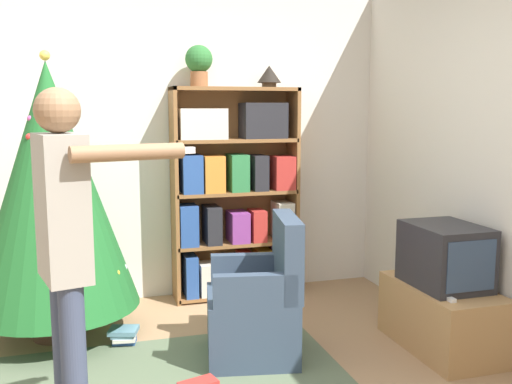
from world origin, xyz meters
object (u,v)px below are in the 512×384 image
Objects in this scene: christmas_tree at (52,188)px; standing_person at (66,245)px; television at (445,256)px; potted_plant at (199,63)px; table_lamp at (269,75)px; bookshelf at (235,197)px; armchair at (258,308)px.

christmas_tree is 1.53m from standing_person.
potted_plant is at bearing 132.55° from television.
christmas_tree reaches higher than standing_person.
television is 2.71× the size of table_lamp.
bookshelf is 1.92× the size of armchair.
bookshelf is 0.89× the size of christmas_tree.
television is 0.27× the size of christmas_tree.
christmas_tree is 6.01× the size of potted_plant.
table_lamp is (0.46, 1.23, 1.54)m from armchair.
table_lamp is (1.58, 2.02, 0.87)m from standing_person.
bookshelf reaches higher than armchair.
standing_person is at bearing -43.74° from armchair.
bookshelf is 1.80m from television.
christmas_tree is 1.63m from armchair.
television is 1.27m from armchair.
potted_plant is (-0.29, 0.01, 1.10)m from bookshelf.
bookshelf is at bearing -178.45° from table_lamp.
potted_plant is 0.60m from table_lamp.
christmas_tree is at bearing -109.23° from armchair.
armchair is (1.25, -0.72, -0.74)m from christmas_tree.
potted_plant is (-1.34, 1.46, 1.32)m from television.
armchair is 2.80× the size of potted_plant.
standing_person is at bearing -128.01° from table_lamp.
armchair is (-0.17, -1.22, -0.53)m from bookshelf.
bookshelf is 1.52m from christmas_tree.
television is 1.65× the size of potted_plant.
potted_plant is (1.13, 0.50, 0.90)m from christmas_tree.
standing_person is (-1.12, -0.80, 0.68)m from armchair.
bookshelf is at bearing -1.57° from potted_plant.
christmas_tree is (-1.42, -0.49, 0.20)m from bookshelf.
television is at bearing -54.22° from bookshelf.
armchair is 1.53m from standing_person.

